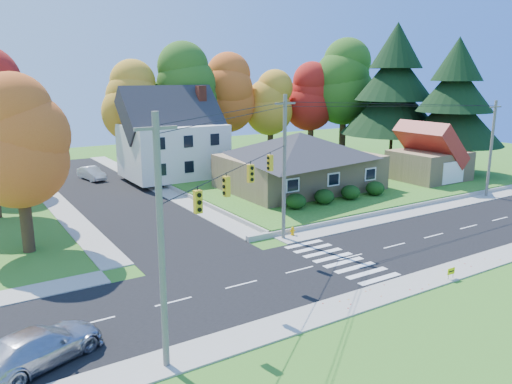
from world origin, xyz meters
TOP-DOWN VIEW (x-y plane):
  - ground at (0.00, 0.00)m, footprint 120.00×120.00m
  - road_main at (0.00, 0.00)m, footprint 90.00×8.00m
  - road_cross at (-8.00, 26.00)m, footprint 8.00×44.00m
  - sidewalk_north at (0.00, 5.00)m, footprint 90.00×2.00m
  - sidewalk_south at (0.00, -5.00)m, footprint 90.00×2.00m
  - lawn at (13.00, 21.00)m, footprint 30.00×30.00m
  - ranch_house at (8.00, 16.00)m, footprint 14.60×10.60m
  - colonial_house at (0.04, 28.00)m, footprint 10.40×8.40m
  - garage at (22.00, 11.99)m, footprint 7.30×6.30m
  - hedge_row at (7.50, 9.80)m, footprint 10.70×1.70m
  - traffic_infrastructure at (-0.15, 1.35)m, footprint 38.10×10.66m
  - tree_lot_0 at (-2.00, 34.00)m, footprint 6.72×6.72m
  - tree_lot_1 at (4.00, 33.00)m, footprint 7.84×7.84m
  - tree_lot_2 at (10.00, 34.00)m, footprint 7.28×7.28m
  - tree_lot_3 at (16.00, 33.00)m, footprint 6.16×6.16m
  - tree_lot_4 at (22.00, 32.00)m, footprint 6.72×6.72m
  - tree_lot_5 at (26.00, 30.00)m, footprint 8.40×8.40m
  - conifer_east_a at (27.00, 22.00)m, footprint 12.80×12.80m
  - conifer_east_b at (28.00, 14.00)m, footprint 11.20×11.20m
  - tree_west_0 at (-17.00, 12.00)m, footprint 6.16×6.16m
  - silver_sedan at (-18.68, -2.37)m, footprint 5.60×3.93m
  - white_car at (-7.58, 32.94)m, footprint 2.30×4.53m
  - fire_hydrant at (-0.57, 5.39)m, footprint 0.40×0.31m
  - yard_sign at (2.31, -5.68)m, footprint 0.57×0.05m

SIDE VIEW (x-z plane):
  - ground at x=0.00m, z-range 0.00..0.00m
  - road_main at x=0.00m, z-range 0.00..0.02m
  - road_cross at x=-8.00m, z-range 0.00..0.02m
  - sidewalk_north at x=0.00m, z-range 0.00..0.08m
  - sidewalk_south at x=0.00m, z-range 0.00..0.08m
  - lawn at x=13.00m, z-range 0.00..0.50m
  - fire_hydrant at x=-0.57m, z-range -0.02..0.68m
  - yard_sign at x=2.31m, z-range 0.15..0.86m
  - white_car at x=-7.58m, z-range 0.02..1.44m
  - silver_sedan at x=-18.68m, z-range 0.02..1.53m
  - hedge_row at x=7.50m, z-range 0.50..1.77m
  - garage at x=22.00m, z-range 0.54..5.14m
  - ranch_house at x=8.00m, z-range 0.57..5.97m
  - colonial_house at x=0.04m, z-range -0.22..9.38m
  - traffic_infrastructure at x=-0.15m, z-range 0.15..10.15m
  - tree_west_0 at x=-17.00m, z-range 1.42..12.89m
  - tree_lot_3 at x=16.00m, z-range 1.92..13.39m
  - conifer_east_b at x=28.00m, z-range 0.86..15.70m
  - tree_lot_0 at x=-2.00m, z-range 2.05..14.56m
  - tree_lot_4 at x=22.00m, z-range 2.05..14.56m
  - tree_lot_2 at x=10.00m, z-range 2.18..15.74m
  - conifer_east_a at x=27.00m, z-range 0.91..17.87m
  - tree_lot_1 at x=4.00m, z-range 2.31..16.91m
  - tree_lot_5 at x=26.00m, z-range 2.45..18.09m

